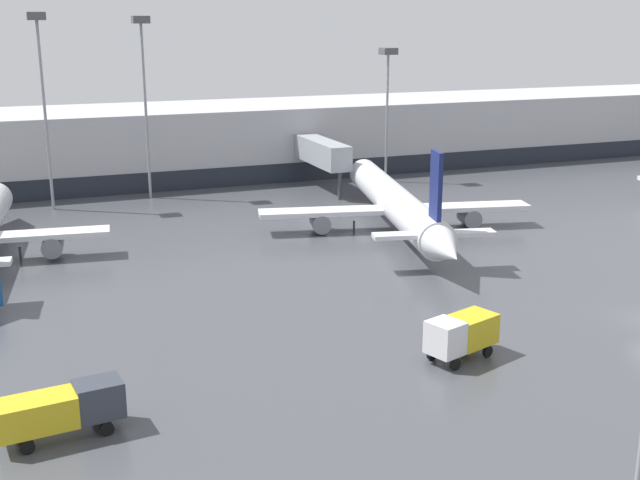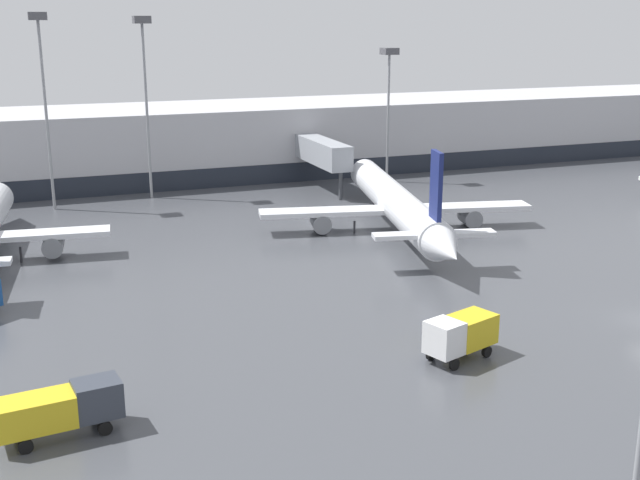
{
  "view_description": "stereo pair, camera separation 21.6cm",
  "coord_description": "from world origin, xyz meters",
  "px_view_note": "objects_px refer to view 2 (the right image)",
  "views": [
    {
      "loc": [
        -39.28,
        -39.0,
        19.61
      ],
      "look_at": [
        -17.43,
        17.12,
        3.0
      ],
      "focal_mm": 45.0,
      "sensor_mm": 36.0,
      "label": 1
    },
    {
      "loc": [
        -39.08,
        -39.08,
        19.61
      ],
      "look_at": [
        -17.43,
        17.12,
        3.0
      ],
      "focal_mm": 45.0,
      "sensor_mm": 36.0,
      "label": 2
    }
  ],
  "objects_px": {
    "service_truck_1": "(461,333)",
    "apron_light_mast_5": "(389,75)",
    "apron_light_mast_3": "(41,58)",
    "service_truck_2": "(60,408)",
    "apron_light_mast_4": "(144,58)",
    "parked_jet_2": "(396,204)"
  },
  "relations": [
    {
      "from": "apron_light_mast_3",
      "to": "service_truck_1",
      "type": "bearing_deg",
      "value": -67.83
    },
    {
      "from": "apron_light_mast_3",
      "to": "apron_light_mast_4",
      "type": "xyz_separation_m",
      "value": [
        10.69,
        2.09,
        -0.24
      ]
    },
    {
      "from": "parked_jet_2",
      "to": "apron_light_mast_5",
      "type": "xyz_separation_m",
      "value": [
        9.5,
        21.82,
        10.49
      ]
    },
    {
      "from": "service_truck_1",
      "to": "apron_light_mast_3",
      "type": "distance_m",
      "value": 55.53
    },
    {
      "from": "apron_light_mast_4",
      "to": "apron_light_mast_5",
      "type": "bearing_deg",
      "value": -2.23
    },
    {
      "from": "parked_jet_2",
      "to": "service_truck_1",
      "type": "relative_size",
      "value": 7.5
    },
    {
      "from": "service_truck_1",
      "to": "service_truck_2",
      "type": "xyz_separation_m",
      "value": [
        -22.85,
        -1.15,
        -0.09
      ]
    },
    {
      "from": "apron_light_mast_4",
      "to": "apron_light_mast_5",
      "type": "relative_size",
      "value": 1.22
    },
    {
      "from": "service_truck_2",
      "to": "apron_light_mast_4",
      "type": "xyz_separation_m",
      "value": [
        13.28,
        52.95,
        14.08
      ]
    },
    {
      "from": "service_truck_1",
      "to": "apron_light_mast_3",
      "type": "xyz_separation_m",
      "value": [
        -20.26,
        49.71,
        14.22
      ]
    },
    {
      "from": "service_truck_2",
      "to": "apron_light_mast_3",
      "type": "xyz_separation_m",
      "value": [
        2.59,
        50.86,
        14.31
      ]
    },
    {
      "from": "parked_jet_2",
      "to": "apron_light_mast_4",
      "type": "height_order",
      "value": "apron_light_mast_4"
    },
    {
      "from": "service_truck_1",
      "to": "apron_light_mast_5",
      "type": "xyz_separation_m",
      "value": [
        19.51,
        50.67,
        11.46
      ]
    },
    {
      "from": "service_truck_1",
      "to": "apron_light_mast_5",
      "type": "relative_size",
      "value": 0.31
    },
    {
      "from": "parked_jet_2",
      "to": "service_truck_2",
      "type": "relative_size",
      "value": 6.21
    },
    {
      "from": "apron_light_mast_3",
      "to": "apron_light_mast_5",
      "type": "bearing_deg",
      "value": 1.38
    },
    {
      "from": "service_truck_2",
      "to": "apron_light_mast_5",
      "type": "distance_m",
      "value": 67.92
    },
    {
      "from": "service_truck_1",
      "to": "apron_light_mast_3",
      "type": "relative_size",
      "value": 0.25
    },
    {
      "from": "service_truck_2",
      "to": "apron_light_mast_5",
      "type": "xyz_separation_m",
      "value": [
        42.36,
        51.82,
        11.55
      ]
    },
    {
      "from": "apron_light_mast_4",
      "to": "service_truck_1",
      "type": "bearing_deg",
      "value": -79.53
    },
    {
      "from": "service_truck_1",
      "to": "service_truck_2",
      "type": "relative_size",
      "value": 0.83
    },
    {
      "from": "apron_light_mast_5",
      "to": "service_truck_2",
      "type": "bearing_deg",
      "value": -129.27
    }
  ]
}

